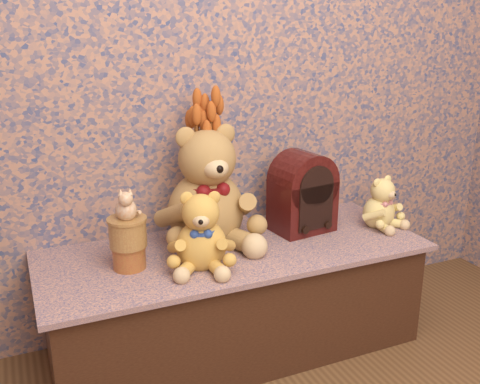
% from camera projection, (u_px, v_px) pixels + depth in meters
% --- Properties ---
extents(display_shelf, '(1.48, 0.59, 0.43)m').
position_uv_depth(display_shelf, '(235.00, 298.00, 2.14)').
color(display_shelf, navy).
rests_on(display_shelf, ground).
extents(teddy_large, '(0.40, 0.47, 0.50)m').
position_uv_depth(teddy_large, '(206.00, 181.00, 2.06)').
color(teddy_large, '#B08844').
rests_on(teddy_large, display_shelf).
extents(teddy_medium, '(0.32, 0.35, 0.30)m').
position_uv_depth(teddy_medium, '(201.00, 226.00, 1.88)').
color(teddy_medium, gold).
rests_on(teddy_medium, display_shelf).
extents(teddy_small, '(0.24, 0.27, 0.23)m').
position_uv_depth(teddy_small, '(380.00, 200.00, 2.26)').
color(teddy_small, '#E4C46C').
rests_on(teddy_small, display_shelf).
extents(cathedral_radio, '(0.26, 0.20, 0.33)m').
position_uv_depth(cathedral_radio, '(303.00, 191.00, 2.21)').
color(cathedral_radio, '#330A09').
rests_on(cathedral_radio, display_shelf).
extents(ceramic_vase, '(0.12, 0.12, 0.18)m').
position_uv_depth(ceramic_vase, '(204.00, 217.00, 2.14)').
color(ceramic_vase, tan).
rests_on(ceramic_vase, display_shelf).
extents(dried_stalks, '(0.28, 0.28, 0.41)m').
position_uv_depth(dried_stalks, '(202.00, 145.00, 2.05)').
color(dried_stalks, '#B6511D').
rests_on(dried_stalks, ceramic_vase).
extents(biscuit_tin_lower, '(0.15, 0.15, 0.08)m').
position_uv_depth(biscuit_tin_lower, '(129.00, 257.00, 1.89)').
color(biscuit_tin_lower, '#B18633').
rests_on(biscuit_tin_lower, display_shelf).
extents(biscuit_tin_upper, '(0.17, 0.17, 0.10)m').
position_uv_depth(biscuit_tin_upper, '(128.00, 232.00, 1.87)').
color(biscuit_tin_upper, tan).
rests_on(biscuit_tin_upper, biscuit_tin_lower).
extents(cat_figurine, '(0.10, 0.11, 0.12)m').
position_uv_depth(cat_figurine, '(126.00, 203.00, 1.83)').
color(cat_figurine, silver).
rests_on(cat_figurine, biscuit_tin_upper).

